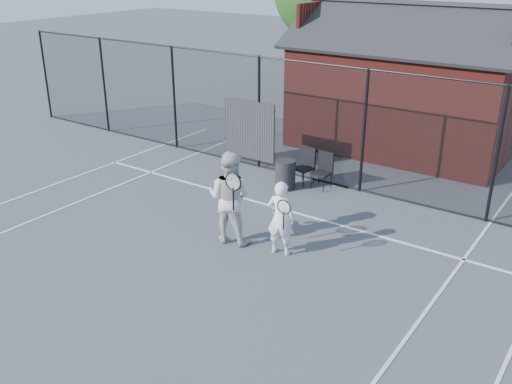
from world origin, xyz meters
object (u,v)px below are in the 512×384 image
Objects in this scene: clubhouse at (407,93)px; chair_right at (322,172)px; player_back at (230,197)px; player_front at (281,218)px; chair_left at (303,167)px; waste_bin at (285,174)px.

clubhouse is 4.56m from chair_right.
clubhouse is at bearing 86.26° from player_back.
chair_left is (-1.48, 3.36, -0.29)m from player_front.
clubhouse is 7.93m from player_back.
player_back is 2.59× the size of waste_bin.
player_front is 3.35m from waste_bin.
chair_right is (0.16, 3.49, -0.50)m from player_back.
waste_bin is at bearing -142.02° from chair_right.
player_front is 1.61× the size of chair_left.
player_front reaches higher than waste_bin.
player_back reaches higher than waste_bin.
chair_left is at bearing 95.90° from player_back.
waste_bin is at bearing 120.59° from player_front.
player_front is at bearing -59.41° from waste_bin.
clubhouse is 7.03× the size of chair_left.
chair_right is at bearing 105.92° from player_front.
player_front is 2.04× the size of waste_bin.
player_front reaches higher than chair_right.
clubhouse is 8.89× the size of waste_bin.
clubhouse reaches higher than chair_right.
player_back is (-1.12, -0.12, 0.20)m from player_front.
player_back is 3.53m from chair_right.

